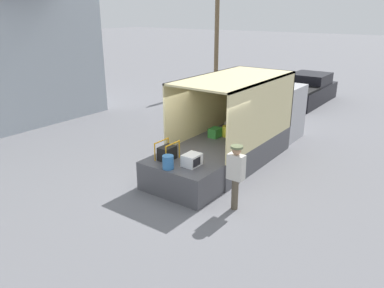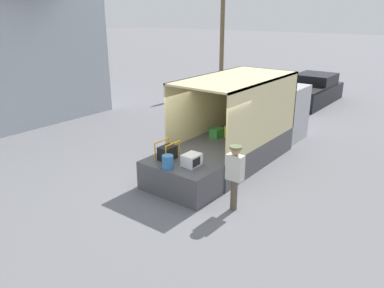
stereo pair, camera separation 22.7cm
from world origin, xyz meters
The scene contains 9 objects.
ground_plane centered at (0.00, 0.00, 0.00)m, with size 160.00×160.00×0.00m, color slate.
box_truck centered at (3.69, 0.00, 0.90)m, with size 6.41×2.28×2.91m.
tailgate_deck centered at (-0.66, 0.00, 0.43)m, with size 1.32×2.16×0.86m, color #4C4C51.
microwave centered at (-0.56, -0.34, 1.03)m, with size 0.52×0.42×0.34m.
portable_generator centered at (-0.58, 0.51, 1.06)m, with size 0.64×0.45×0.54m.
orange_bucket centered at (-1.12, 0.05, 1.05)m, with size 0.31×0.31×0.38m.
worker_person centered at (-0.62, -1.78, 1.09)m, with size 0.32×0.44×1.77m.
pickup_truck_black centered at (12.40, 1.08, 0.65)m, with size 4.93×2.09×1.56m.
utility_pole centered at (12.83, 7.43, 3.69)m, with size 1.80×0.28×7.09m.
Camera 1 is at (-8.35, -6.02, 4.96)m, focal length 35.00 mm.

